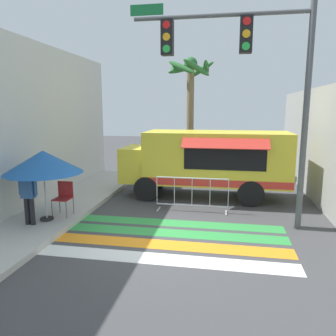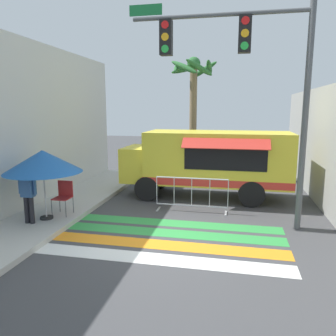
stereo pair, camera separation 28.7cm
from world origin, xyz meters
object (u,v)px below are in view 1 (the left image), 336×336
object	(u,v)px
food_truck	(204,159)
barricade_front	(192,195)
patio_umbrella	(43,162)
traffic_signal_pole	(247,65)
vendor_person	(28,192)
palm_tree	(190,92)
folding_chair	(64,195)

from	to	relation	value
food_truck	barricade_front	distance (m)	2.04
patio_umbrella	traffic_signal_pole	bearing A→B (deg)	11.07
vendor_person	palm_tree	distance (m)	8.83
patio_umbrella	barricade_front	bearing A→B (deg)	26.35
patio_umbrella	palm_tree	size ratio (longest dim) A/B	0.39
folding_chair	vendor_person	world-z (taller)	vendor_person
traffic_signal_pole	vendor_person	bearing A→B (deg)	-165.30
vendor_person	palm_tree	size ratio (longest dim) A/B	0.29
folding_chair	palm_tree	world-z (taller)	palm_tree
patio_umbrella	folding_chair	xyz separation A→B (m)	(0.26, 0.54, -1.05)
vendor_person	barricade_front	xyz separation A→B (m)	(4.11, 2.34, -0.48)
vendor_person	folding_chair	bearing A→B (deg)	68.68
folding_chair	barricade_front	size ratio (longest dim) A/B	0.43
patio_umbrella	folding_chair	world-z (taller)	patio_umbrella
folding_chair	barricade_front	bearing A→B (deg)	17.77
traffic_signal_pole	barricade_front	xyz separation A→B (m)	(-1.48, 0.87, -3.77)
patio_umbrella	palm_tree	world-z (taller)	palm_tree
traffic_signal_pole	patio_umbrella	xyz separation A→B (m)	(-5.35, -1.05, -2.53)
patio_umbrella	food_truck	bearing A→B (deg)	42.63
food_truck	barricade_front	size ratio (longest dim) A/B	2.62
traffic_signal_pole	patio_umbrella	size ratio (longest dim) A/B	2.82
palm_tree	food_truck	bearing A→B (deg)	-75.13
folding_chair	vendor_person	size ratio (longest dim) A/B	0.62
vendor_person	palm_tree	bearing A→B (deg)	72.20
folding_chair	palm_tree	xyz separation A→B (m)	(2.91, 6.65, 3.22)
food_truck	traffic_signal_pole	distance (m)	4.18
traffic_signal_pole	palm_tree	bearing A→B (deg)	109.51
patio_umbrella	palm_tree	xyz separation A→B (m)	(3.17, 7.19, 2.17)
traffic_signal_pole	barricade_front	distance (m)	4.14
food_truck	folding_chair	distance (m)	5.04
food_truck	palm_tree	size ratio (longest dim) A/B	1.08
vendor_person	food_truck	bearing A→B (deg)	50.41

